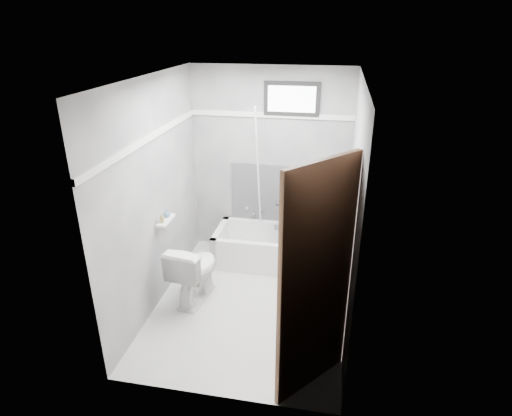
% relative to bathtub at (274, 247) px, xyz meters
% --- Properties ---
extents(floor, '(2.60, 2.60, 0.00)m').
position_rel_bathtub_xyz_m(floor, '(-0.13, -0.93, -0.21)').
color(floor, silver).
rests_on(floor, ground).
extents(ceiling, '(2.60, 2.60, 0.00)m').
position_rel_bathtub_xyz_m(ceiling, '(-0.13, -0.93, 2.19)').
color(ceiling, silver).
rests_on(ceiling, floor).
extents(wall_back, '(2.00, 0.02, 2.40)m').
position_rel_bathtub_xyz_m(wall_back, '(-0.13, 0.37, 0.99)').
color(wall_back, slate).
rests_on(wall_back, floor).
extents(wall_front, '(2.00, 0.02, 2.40)m').
position_rel_bathtub_xyz_m(wall_front, '(-0.13, -2.23, 0.99)').
color(wall_front, slate).
rests_on(wall_front, floor).
extents(wall_left, '(0.02, 2.60, 2.40)m').
position_rel_bathtub_xyz_m(wall_left, '(-1.13, -0.93, 0.99)').
color(wall_left, slate).
rests_on(wall_left, floor).
extents(wall_right, '(0.02, 2.60, 2.40)m').
position_rel_bathtub_xyz_m(wall_right, '(0.87, -0.93, 0.99)').
color(wall_right, slate).
rests_on(wall_right, floor).
extents(bathtub, '(1.50, 0.70, 0.42)m').
position_rel_bathtub_xyz_m(bathtub, '(0.00, 0.00, 0.00)').
color(bathtub, white).
rests_on(bathtub, floor).
extents(office_chair, '(0.75, 0.75, 1.01)m').
position_rel_bathtub_xyz_m(office_chair, '(0.32, 0.05, 0.41)').
color(office_chair, slate).
rests_on(office_chair, bathtub).
extents(toilet, '(0.49, 0.76, 0.70)m').
position_rel_bathtub_xyz_m(toilet, '(-0.75, -0.93, 0.14)').
color(toilet, white).
rests_on(toilet, floor).
extents(door, '(0.78, 0.78, 2.00)m').
position_rel_bathtub_xyz_m(door, '(0.85, -2.21, 0.79)').
color(door, brown).
rests_on(door, floor).
extents(window, '(0.66, 0.04, 0.40)m').
position_rel_bathtub_xyz_m(window, '(0.12, 0.36, 1.81)').
color(window, black).
rests_on(window, wall_back).
extents(backerboard, '(1.50, 0.02, 0.78)m').
position_rel_bathtub_xyz_m(backerboard, '(0.12, 0.36, 0.59)').
color(backerboard, '#4C4C4F').
rests_on(backerboard, wall_back).
extents(trim_back, '(2.00, 0.02, 0.06)m').
position_rel_bathtub_xyz_m(trim_back, '(-0.13, 0.36, 1.61)').
color(trim_back, white).
rests_on(trim_back, wall_back).
extents(trim_left, '(0.02, 2.60, 0.06)m').
position_rel_bathtub_xyz_m(trim_left, '(-1.11, -0.93, 1.61)').
color(trim_left, white).
rests_on(trim_left, wall_left).
extents(pole, '(0.02, 0.48, 1.90)m').
position_rel_bathtub_xyz_m(pole, '(-0.23, 0.13, 0.84)').
color(pole, white).
rests_on(pole, bathtub).
extents(shelf, '(0.10, 0.32, 0.02)m').
position_rel_bathtub_xyz_m(shelf, '(-1.06, -0.86, 0.69)').
color(shelf, white).
rests_on(shelf, wall_left).
extents(soap_bottle_a, '(0.05, 0.05, 0.09)m').
position_rel_bathtub_xyz_m(soap_bottle_a, '(-1.07, -0.94, 0.76)').
color(soap_bottle_a, olive).
rests_on(soap_bottle_a, shelf).
extents(soap_bottle_b, '(0.10, 0.10, 0.09)m').
position_rel_bathtub_xyz_m(soap_bottle_b, '(-1.07, -0.80, 0.75)').
color(soap_bottle_b, slate).
rests_on(soap_bottle_b, shelf).
extents(faucet, '(0.26, 0.10, 0.16)m').
position_rel_bathtub_xyz_m(faucet, '(-0.33, 0.34, 0.34)').
color(faucet, silver).
rests_on(faucet, wall_back).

